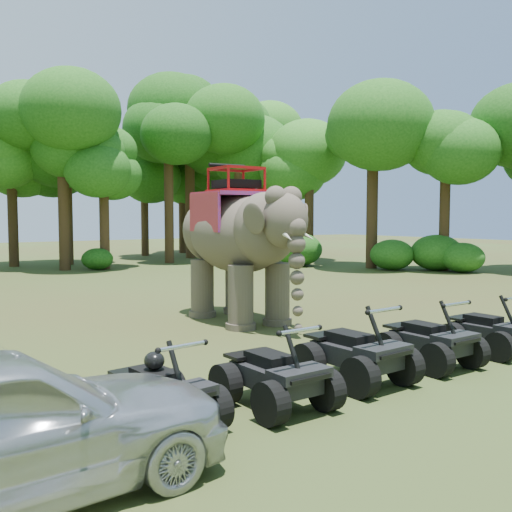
{
  "coord_description": "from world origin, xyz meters",
  "views": [
    {
      "loc": [
        -7.15,
        -8.91,
        2.77
      ],
      "look_at": [
        0.0,
        1.2,
        1.9
      ],
      "focal_mm": 40.0,
      "sensor_mm": 36.0,
      "label": 1
    }
  ],
  "objects": [
    {
      "name": "tree_40",
      "position": [
        1.66,
        20.55,
        4.38
      ],
      "size": [
        6.13,
        6.13,
        8.75
      ],
      "primitive_type": null,
      "color": "#195114",
      "rests_on": "ground"
    },
    {
      "name": "elephant",
      "position": [
        1.12,
        3.6,
        2.07
      ],
      "size": [
        2.43,
        5.05,
        4.15
      ],
      "primitive_type": null,
      "rotation": [
        0.0,
        0.0,
        -0.05
      ],
      "color": "brown",
      "rests_on": "ground"
    },
    {
      "name": "atv_0",
      "position": [
        -3.96,
        -2.23,
        0.6
      ],
      "size": [
        1.34,
        1.74,
        1.21
      ],
      "primitive_type": null,
      "rotation": [
        0.0,
        0.0,
        0.1
      ],
      "color": "black",
      "rests_on": "ground"
    },
    {
      "name": "atv_1",
      "position": [
        -2.25,
        -2.46,
        0.63
      ],
      "size": [
        1.26,
        1.71,
        1.26
      ],
      "primitive_type": null,
      "rotation": [
        0.0,
        0.0,
        0.01
      ],
      "color": "black",
      "rests_on": "ground"
    },
    {
      "name": "tree_34",
      "position": [
        15.94,
        26.09,
        5.06
      ],
      "size": [
        7.08,
        7.08,
        10.11
      ],
      "primitive_type": null,
      "color": "#195114",
      "rests_on": "ground"
    },
    {
      "name": "atv_3",
      "position": [
        1.45,
        -2.3,
        0.63
      ],
      "size": [
        1.26,
        1.72,
        1.27
      ],
      "primitive_type": null,
      "rotation": [
        0.0,
        0.0,
        -0.01
      ],
      "color": "black",
      "rests_on": "ground"
    },
    {
      "name": "tree_36",
      "position": [
        2.87,
        23.84,
        3.99
      ],
      "size": [
        5.59,
        5.59,
        7.99
      ],
      "primitive_type": null,
      "color": "#195114",
      "rests_on": "ground"
    },
    {
      "name": "atv_2",
      "position": [
        -0.42,
        -2.27,
        0.67
      ],
      "size": [
        1.38,
        1.86,
        1.34
      ],
      "primitive_type": null,
      "rotation": [
        0.0,
        0.0,
        0.04
      ],
      "color": "black",
      "rests_on": "ground"
    },
    {
      "name": "tree_1",
      "position": [
        3.58,
        19.99,
        3.47
      ],
      "size": [
        4.86,
        4.86,
        6.94
      ],
      "primitive_type": null,
      "color": "#195114",
      "rests_on": "ground"
    },
    {
      "name": "tree_3",
      "position": [
        12.65,
        20.94,
        4.87
      ],
      "size": [
        6.82,
        6.82,
        9.74
      ],
      "primitive_type": null,
      "color": "#195114",
      "rests_on": "ground"
    },
    {
      "name": "tree_5",
      "position": [
        15.39,
        12.28,
        4.98
      ],
      "size": [
        6.97,
        6.97,
        9.96
      ],
      "primitive_type": null,
      "color": "#195114",
      "rests_on": "ground"
    },
    {
      "name": "tree_38",
      "position": [
        13.13,
        29.36,
        4.23
      ],
      "size": [
        5.92,
        5.92,
        8.46
      ],
      "primitive_type": null,
      "color": "#195114",
      "rests_on": "ground"
    },
    {
      "name": "tree_32",
      "position": [
        13.83,
        26.68,
        4.16
      ],
      "size": [
        5.82,
        5.82,
        8.32
      ],
      "primitive_type": null,
      "color": "#195114",
      "rests_on": "ground"
    },
    {
      "name": "tree_6",
      "position": [
        17.37,
        9.2,
        3.7
      ],
      "size": [
        5.19,
        5.19,
        7.41
      ],
      "primitive_type": null,
      "color": "#195114",
      "rests_on": "ground"
    },
    {
      "name": "atv_4",
      "position": [
        3.27,
        -2.35,
        0.61
      ],
      "size": [
        1.22,
        1.67,
        1.22
      ],
      "primitive_type": null,
      "rotation": [
        0.0,
        0.0,
        0.01
      ],
      "color": "black",
      "rests_on": "ground"
    },
    {
      "name": "tree_2",
      "position": [
        8.09,
        21.54,
        4.04
      ],
      "size": [
        5.66,
        5.66,
        8.09
      ],
      "primitive_type": null,
      "color": "#195114",
      "rests_on": "ground"
    },
    {
      "name": "tree_41",
      "position": [
        19.0,
        27.39,
        5.35
      ],
      "size": [
        7.49,
        7.49,
        10.69
      ],
      "primitive_type": null,
      "color": "#195114",
      "rests_on": "ground"
    },
    {
      "name": "tree_4",
      "position": [
        15.33,
        17.33,
        4.15
      ],
      "size": [
        5.82,
        5.82,
        8.31
      ],
      "primitive_type": null,
      "color": "#195114",
      "rests_on": "ground"
    },
    {
      "name": "ground",
      "position": [
        0.0,
        0.0,
        0.0
      ],
      "size": [
        110.0,
        110.0,
        0.0
      ],
      "primitive_type": "plane",
      "color": "#47381E",
      "rests_on": "ground"
    },
    {
      "name": "tree_39",
      "position": [
        11.05,
        24.37,
        5.44
      ],
      "size": [
        7.62,
        7.62,
        10.89
      ],
      "primitive_type": null,
      "color": "#195114",
      "rests_on": "ground"
    },
    {
      "name": "tree_0",
      "position": [
        0.0,
        24.26,
        3.8
      ],
      "size": [
        5.32,
        5.32,
        7.6
      ],
      "primitive_type": null,
      "color": "#195114",
      "rests_on": "ground"
    },
    {
      "name": "tree_42",
      "position": [
        9.52,
        28.13,
        3.69
      ],
      "size": [
        5.16,
        5.16,
        7.37
      ],
      "primitive_type": null,
      "color": "#195114",
      "rests_on": "ground"
    }
  ]
}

